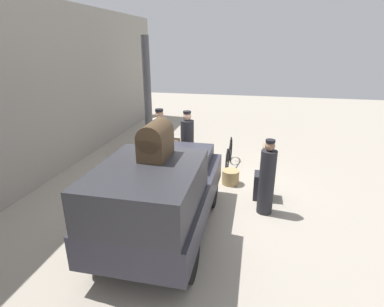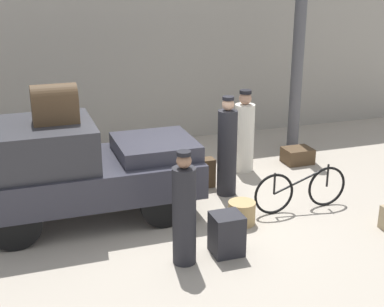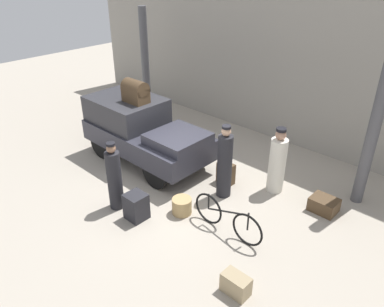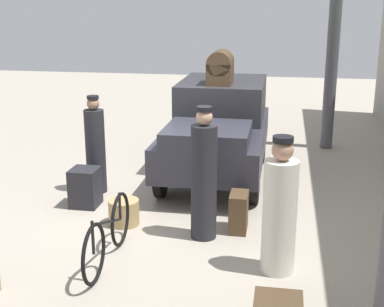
% 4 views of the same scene
% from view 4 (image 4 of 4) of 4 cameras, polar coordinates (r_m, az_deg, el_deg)
% --- Properties ---
extents(ground_plane, '(30.00, 30.00, 0.00)m').
position_cam_4_polar(ground_plane, '(8.30, -1.13, -5.86)').
color(ground_plane, '#A89E8E').
extents(canopy_pillar_left, '(0.26, 0.26, 3.67)m').
position_cam_4_polar(canopy_pillar_left, '(11.67, 14.69, 9.34)').
color(canopy_pillar_left, '#4C4C51').
rests_on(canopy_pillar_left, ground).
extents(truck, '(3.64, 1.68, 1.65)m').
position_cam_4_polar(truck, '(9.66, 2.83, 2.98)').
color(truck, black).
rests_on(truck, ground).
extents(bicycle, '(1.71, 0.04, 0.76)m').
position_cam_4_polar(bicycle, '(6.63, -8.95, -8.55)').
color(bicycle, black).
rests_on(bicycle, ground).
extents(wicker_basket, '(0.44, 0.44, 0.37)m').
position_cam_4_polar(wicker_basket, '(7.74, -7.28, -6.23)').
color(wicker_basket, tan).
rests_on(wicker_basket, ground).
extents(porter_standing_middle, '(0.35, 0.35, 1.80)m').
position_cam_4_polar(porter_standing_middle, '(7.05, 1.27, -2.70)').
color(porter_standing_middle, '#232328').
rests_on(porter_standing_middle, ground).
extents(porter_carrying_trunk, '(0.33, 0.33, 1.63)m').
position_cam_4_polar(porter_carrying_trunk, '(8.93, -10.26, 0.54)').
color(porter_carrying_trunk, '#232328').
rests_on(porter_carrying_trunk, ground).
extents(conductor_in_dark_uniform, '(0.40, 0.40, 1.65)m').
position_cam_4_polar(conductor_in_dark_uniform, '(6.28, 9.33, -6.17)').
color(conductor_in_dark_uniform, silver).
rests_on(conductor_in_dark_uniform, ground).
extents(trunk_umber_medium, '(0.43, 0.42, 0.60)m').
position_cam_4_polar(trunk_umber_medium, '(8.47, -11.33, -3.56)').
color(trunk_umber_medium, '#232328').
rests_on(trunk_umber_medium, ground).
extents(suitcase_small_leather, '(0.43, 0.24, 0.55)m').
position_cam_4_polar(suitcase_small_leather, '(7.47, 4.99, -6.24)').
color(suitcase_small_leather, '#4C3823').
rests_on(suitcase_small_leather, ground).
extents(trunk_on_truck_roof, '(0.68, 0.43, 0.59)m').
position_cam_4_polar(trunk_on_truck_roof, '(9.64, 3.04, 9.13)').
color(trunk_on_truck_roof, '#4C3823').
rests_on(trunk_on_truck_roof, truck).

